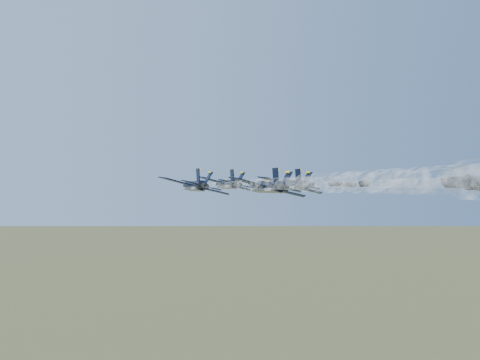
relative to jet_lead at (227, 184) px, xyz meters
name	(u,v)px	position (x,y,z in m)	size (l,w,h in m)	color
jet_lead	(227,184)	(0.00, 0.00, 0.00)	(13.83, 18.32, 4.95)	black
jet_left	(194,186)	(-11.74, -13.37, 0.00)	(13.83, 18.32, 4.95)	black
jet_right	(288,185)	(8.31, -14.02, 0.00)	(13.83, 18.32, 4.95)	black
jet_slot	(266,187)	(-2.80, -27.13, 0.00)	(13.83, 18.32, 4.95)	black
smoke_trail_lead	(399,196)	(-6.74, -68.12, 0.04)	(11.14, 92.85, 2.74)	white
smoke_trail_left	(386,205)	(-18.49, -81.48, 0.04)	(11.14, 92.85, 2.74)	white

